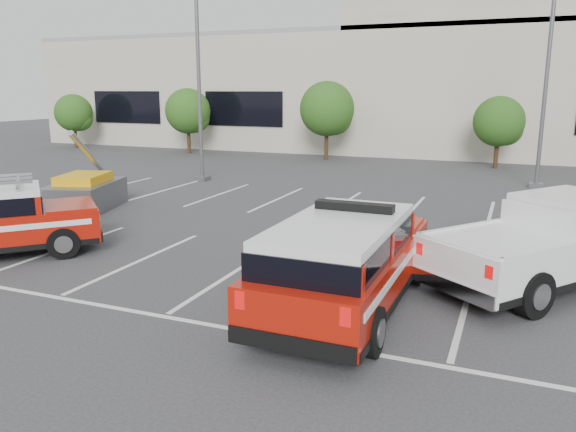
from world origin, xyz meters
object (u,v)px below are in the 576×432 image
tree_far_left (75,114)px  light_pole_left (199,71)px  light_pole_mid (547,69)px  fire_chief_suv (346,268)px  white_pickup (556,249)px  tree_mid_left (328,111)px  tree_mid_right (500,123)px  convention_building (437,84)px  tree_left (189,113)px  utility_rig (81,194)px

tree_far_left → light_pole_left: (16.91, -10.05, 2.68)m
light_pole_left → light_pole_mid: 15.52m
fire_chief_suv → white_pickup: size_ratio=0.91×
tree_mid_left → fire_chief_suv: (8.06, -23.16, -2.18)m
tree_mid_right → convention_building: bearing=116.6°
light_pole_mid → tree_far_left: bearing=169.3°
tree_left → utility_rig: tree_left is taller
tree_left → light_pole_left: light_pole_left is taller
tree_far_left → utility_rig: size_ratio=1.01×
fire_chief_suv → utility_rig: utility_rig is taller
tree_mid_left → tree_mid_right: 10.01m
tree_far_left → fire_chief_suv: tree_far_left is taller
light_pole_mid → white_pickup: size_ratio=1.56×
light_pole_left → light_pole_mid: bearing=14.9°
tree_mid_left → fire_chief_suv: size_ratio=0.81×
tree_far_left → light_pole_mid: (31.91, -6.05, 2.68)m
tree_left → fire_chief_suv: size_ratio=0.74×
tree_mid_left → tree_mid_right: (10.00, -0.00, -0.54)m
light_pole_mid → utility_rig: bearing=-143.6°
convention_building → tree_mid_right: 11.20m
tree_left → utility_rig: 18.79m
light_pole_left → convention_building: bearing=67.6°
convention_building → utility_rig: 29.07m
light_pole_left → fire_chief_suv: (11.15, -13.11, -4.33)m
tree_left → light_pole_left: (6.91, -10.05, 2.41)m
tree_mid_right → utility_rig: 22.37m
tree_mid_left → white_pickup: bearing=-58.8°
tree_mid_left → tree_mid_right: tree_mid_left is taller
tree_mid_right → light_pole_mid: bearing=-72.5°
tree_mid_left → light_pole_left: (-3.09, -10.05, 2.14)m
light_pole_left → utility_rig: 8.84m
convention_building → white_pickup: convention_building is taller
light_pole_mid → fire_chief_suv: (-3.85, -17.11, -4.33)m
light_pole_mid → fire_chief_suv: 18.06m
convention_building → light_pole_mid: bearing=-66.7°
white_pickup → light_pole_mid: bearing=127.5°
tree_left → tree_mid_left: tree_mid_left is taller
tree_mid_left → light_pole_mid: 13.53m
tree_mid_right → fire_chief_suv: bearing=-94.8°
convention_building → tree_mid_right: (4.91, -9.82, -2.22)m
tree_mid_left → utility_rig: bearing=-101.9°
white_pickup → utility_rig: (-15.74, 2.27, -0.21)m
tree_mid_left → fire_chief_suv: 24.62m
light_pole_mid → white_pickup: 14.48m
light_pole_mid → fire_chief_suv: light_pole_mid is taller
utility_rig → tree_mid_left: bearing=61.4°
tree_left → convention_building: bearing=33.1°
tree_mid_left → light_pole_left: size_ratio=0.47×
tree_left → light_pole_mid: light_pole_mid is taller
convention_building → tree_far_left: convention_building is taller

